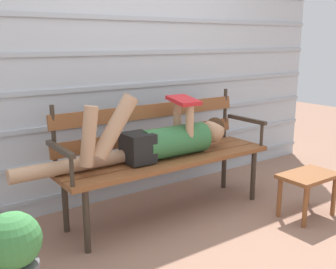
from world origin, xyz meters
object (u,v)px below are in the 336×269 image
(reclining_person, at_px, (159,140))
(footstool, at_px, (308,182))
(park_bench, at_px, (163,149))
(potted_plant, at_px, (14,257))

(reclining_person, height_order, footstool, reclining_person)
(park_bench, distance_m, footstool, 1.16)
(reclining_person, relative_size, potted_plant, 3.32)
(reclining_person, height_order, potted_plant, reclining_person)
(footstool, height_order, potted_plant, potted_plant)
(reclining_person, bearing_deg, potted_plant, -158.56)
(reclining_person, xyz_separation_m, potted_plant, (-1.22, -0.48, -0.34))
(park_bench, height_order, footstool, park_bench)
(park_bench, relative_size, footstool, 3.85)
(reclining_person, bearing_deg, park_bench, 38.74)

